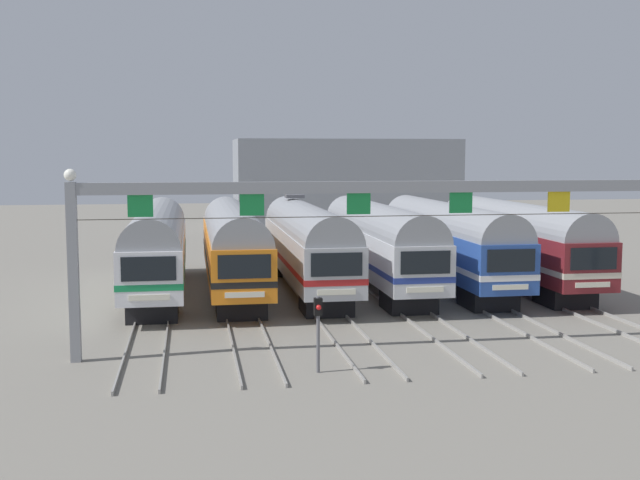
# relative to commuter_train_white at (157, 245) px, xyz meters

# --- Properties ---
(ground_plane) EXTENTS (160.00, 160.00, 0.00)m
(ground_plane) POSITION_rel_commuter_train_white_xyz_m (10.05, 0.01, -2.69)
(ground_plane) COLOR gray
(track_bed) EXTENTS (21.60, 70.00, 0.15)m
(track_bed) POSITION_rel_commuter_train_white_xyz_m (10.05, 17.01, -2.61)
(track_bed) COLOR gray
(track_bed) RESTS_ON ground
(commuter_train_white) EXTENTS (2.88, 18.06, 4.77)m
(commuter_train_white) POSITION_rel_commuter_train_white_xyz_m (0.00, 0.00, 0.00)
(commuter_train_white) COLOR white
(commuter_train_white) RESTS_ON ground
(commuter_train_orange) EXTENTS (2.88, 18.06, 4.77)m
(commuter_train_orange) POSITION_rel_commuter_train_white_xyz_m (4.02, 0.00, 0.00)
(commuter_train_orange) COLOR orange
(commuter_train_orange) RESTS_ON ground
(commuter_train_stainless) EXTENTS (2.88, 18.06, 5.05)m
(commuter_train_stainless) POSITION_rel_commuter_train_white_xyz_m (8.04, 0.00, 0.00)
(commuter_train_stainless) COLOR #B2B5BA
(commuter_train_stainless) RESTS_ON ground
(commuter_train_silver) EXTENTS (2.88, 18.06, 5.05)m
(commuter_train_silver) POSITION_rel_commuter_train_white_xyz_m (12.05, 0.00, 0.00)
(commuter_train_silver) COLOR silver
(commuter_train_silver) RESTS_ON ground
(commuter_train_blue) EXTENTS (2.88, 18.06, 4.77)m
(commuter_train_blue) POSITION_rel_commuter_train_white_xyz_m (16.07, 0.00, 0.00)
(commuter_train_blue) COLOR #284C9E
(commuter_train_blue) RESTS_ON ground
(commuter_train_maroon) EXTENTS (2.88, 18.06, 4.77)m
(commuter_train_maroon) POSITION_rel_commuter_train_white_xyz_m (20.09, 0.00, 0.00)
(commuter_train_maroon) COLOR maroon
(commuter_train_maroon) RESTS_ON ground
(catenary_gantry) EXTENTS (25.33, 0.44, 6.97)m
(catenary_gantry) POSITION_rel_commuter_train_white_xyz_m (10.05, -13.49, 2.65)
(catenary_gantry) COLOR gray
(catenary_gantry) RESTS_ON ground
(yard_signal_mast) EXTENTS (0.28, 0.35, 2.65)m
(yard_signal_mast) POSITION_rel_commuter_train_white_xyz_m (6.03, -16.35, -0.83)
(yard_signal_mast) COLOR #59595E
(yard_signal_mast) RESTS_ON ground
(maintenance_building) EXTENTS (22.89, 10.00, 9.02)m
(maintenance_building) POSITION_rel_commuter_train_white_xyz_m (17.85, 39.24, 1.82)
(maintenance_building) COLOR gray
(maintenance_building) RESTS_ON ground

